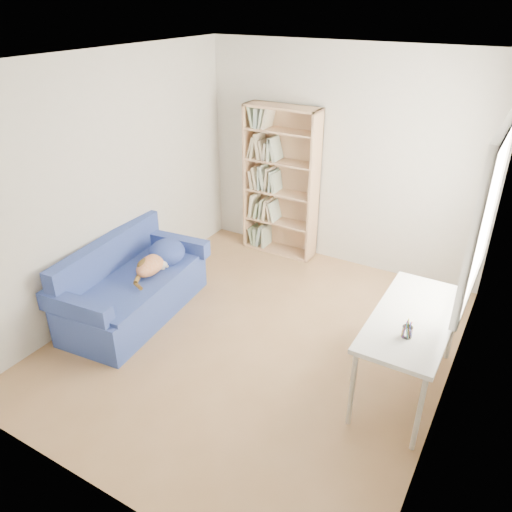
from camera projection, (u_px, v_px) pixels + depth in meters
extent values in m
plane|color=#996E45|center=(257.00, 340.00, 4.94)|extent=(4.00, 4.00, 0.00)
cube|color=silver|center=(342.00, 160.00, 5.86)|extent=(3.50, 0.04, 2.60)
cube|color=silver|center=(79.00, 344.00, 2.80)|extent=(3.50, 0.04, 2.60)
cube|color=silver|center=(109.00, 185.00, 5.11)|extent=(0.04, 4.00, 2.60)
cube|color=silver|center=(469.00, 269.00, 3.55)|extent=(0.04, 4.00, 2.60)
cube|color=white|center=(257.00, 60.00, 3.72)|extent=(3.50, 4.00, 0.04)
cube|color=white|center=(487.00, 215.00, 3.92)|extent=(0.01, 1.20, 1.30)
cube|color=navy|center=(135.00, 297.00, 5.26)|extent=(0.94, 1.71, 0.41)
cube|color=navy|center=(108.00, 256.00, 5.21)|extent=(0.31, 1.65, 0.40)
cube|color=navy|center=(178.00, 244.00, 5.69)|extent=(0.79, 0.22, 0.18)
cube|color=navy|center=(75.00, 308.00, 4.55)|extent=(0.79, 0.22, 0.18)
cube|color=navy|center=(134.00, 279.00, 5.14)|extent=(0.91, 1.58, 0.05)
ellipsoid|color=navy|center=(167.00, 252.00, 5.39)|extent=(0.38, 0.41, 0.28)
ellipsoid|color=#B04414|center=(151.00, 265.00, 5.17)|extent=(0.32, 0.47, 0.18)
ellipsoid|color=silver|center=(163.00, 263.00, 5.25)|extent=(0.17, 0.21, 0.11)
ellipsoid|color=#3E2B11|center=(145.00, 263.00, 5.13)|extent=(0.18, 0.24, 0.08)
sphere|color=#B04414|center=(171.00, 250.00, 5.38)|extent=(0.15, 0.15, 0.15)
cone|color=#B04414|center=(171.00, 243.00, 5.38)|extent=(0.07, 0.08, 0.08)
cone|color=#B04414|center=(166.00, 245.00, 5.33)|extent=(0.07, 0.07, 0.08)
cylinder|color=#3AD42A|center=(166.00, 255.00, 5.33)|extent=(0.13, 0.06, 0.12)
cylinder|color=#3E2B11|center=(133.00, 278.00, 5.01)|extent=(0.13, 0.17, 0.06)
cube|color=tan|center=(249.00, 177.00, 6.42)|extent=(0.03, 0.29, 1.88)
cube|color=tan|center=(314.00, 189.00, 6.01)|extent=(0.03, 0.29, 1.88)
cube|color=tan|center=(283.00, 107.00, 5.78)|extent=(0.94, 0.29, 0.03)
cube|color=tan|center=(279.00, 249.00, 6.65)|extent=(0.94, 0.29, 0.03)
cube|color=tan|center=(286.00, 180.00, 6.32)|extent=(0.94, 0.02, 1.88)
cube|color=white|center=(413.00, 318.00, 4.00)|extent=(0.61, 1.33, 0.04)
cylinder|color=silver|center=(453.00, 327.00, 4.53)|extent=(0.04, 0.04, 0.71)
cylinder|color=silver|center=(419.00, 414.00, 3.60)|extent=(0.04, 0.04, 0.71)
cylinder|color=silver|center=(398.00, 311.00, 4.76)|extent=(0.04, 0.04, 0.71)
cylinder|color=silver|center=(352.00, 389.00, 3.82)|extent=(0.04, 0.04, 0.71)
cylinder|color=white|center=(407.00, 332.00, 3.74)|extent=(0.08, 0.08, 0.09)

